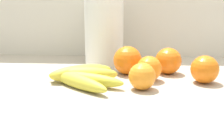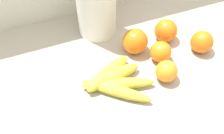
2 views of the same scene
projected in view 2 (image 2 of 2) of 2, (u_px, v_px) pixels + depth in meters
The scene contains 8 objects.
counter at pixel (176, 116), 1.18m from camera, with size 1.87×0.66×0.86m, color #ADA08C.
wall_back at pixel (145, 29), 1.23m from camera, with size 2.27×0.06×1.30m, color silver.
banana_bunch at pixel (113, 80), 0.74m from camera, with size 0.21×0.20×0.04m.
orange_back_left at pixel (166, 31), 0.85m from camera, with size 0.08×0.08×0.08m, color orange.
orange_back_right at pixel (203, 43), 0.82m from camera, with size 0.07×0.07×0.07m, color orange.
orange_right at pixel (161, 52), 0.80m from camera, with size 0.07×0.07×0.07m, color orange.
orange_front at pixel (166, 71), 0.75m from camera, with size 0.06×0.06×0.06m, color orange.
orange_far_right at pixel (135, 41), 0.82m from camera, with size 0.08×0.08×0.08m, color orange.
Camera 2 is at (-0.48, -0.45, 1.47)m, focal length 41.94 mm.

